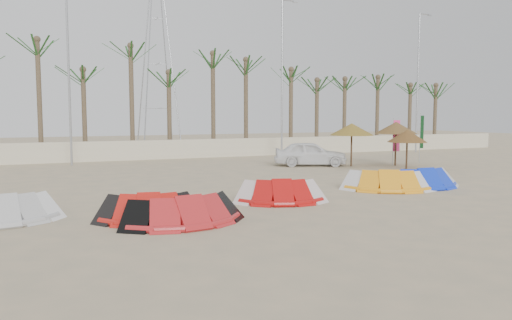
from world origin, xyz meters
name	(u,v)px	position (x,y,z in m)	size (l,w,h in m)	color
ground	(341,225)	(0.00, 0.00, 0.00)	(120.00, 120.00, 0.00)	tan
boundary_wall	(163,149)	(0.00, 22.00, 0.65)	(60.00, 0.30, 1.30)	beige
palm_line	(167,66)	(0.67, 23.50, 6.44)	(52.00, 4.00, 7.70)	brown
lamp_b	(69,68)	(-5.96, 20.00, 5.77)	(1.25, 0.14, 11.00)	#A5A8AD
lamp_c	(283,75)	(8.04, 20.00, 5.77)	(1.25, 0.14, 11.00)	#A5A8AD
lamp_d	(418,80)	(20.04, 20.00, 5.77)	(1.25, 0.14, 11.00)	#A5A8AD
pylon	(159,152)	(1.00, 28.00, 0.00)	(3.00, 3.00, 14.00)	#A5A8AD
kite_grey	(5,207)	(-8.64, 4.13, 0.42)	(3.29, 1.98, 0.90)	#B5B5B5
kite_red_left	(147,206)	(-4.85, 2.78, 0.42)	(3.17, 1.96, 0.90)	red
kite_red_mid	(182,208)	(-4.00, 2.02, 0.42)	(3.67, 1.96, 0.90)	red
kite_red_right	(277,190)	(-0.06, 3.98, 0.42)	(3.42, 2.28, 0.90)	#BB100E
kite_orange	(383,179)	(5.15, 4.86, 0.42)	(4.00, 2.92, 0.90)	#FF9F18
kite_blue	(416,177)	(6.87, 4.86, 0.42)	(3.65, 1.69, 0.90)	#1233E0
parasol_left	(352,129)	(9.07, 12.93, 2.17)	(2.59, 2.59, 2.53)	#4C331E
parasol_mid	(407,136)	(11.14, 10.55, 1.84)	(2.19, 2.19, 2.20)	#4C331E
parasol_right	(396,128)	(11.74, 12.26, 2.25)	(2.47, 2.47, 2.61)	#4C331E
flag_pink	(395,137)	(11.83, 12.42, 1.69)	(0.45, 0.12, 2.86)	#A5A8AD
flag_green	(422,133)	(14.23, 12.84, 1.86)	(0.44, 0.16, 3.14)	#A5A8AD
car	(310,154)	(7.02, 14.16, 0.73)	(1.72, 4.27, 1.46)	white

